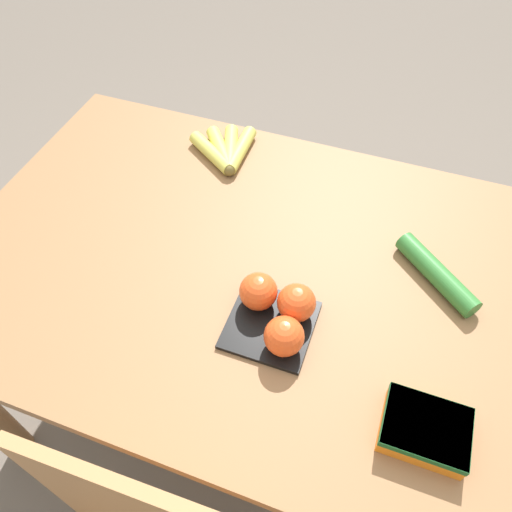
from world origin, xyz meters
The scene contains 6 objects.
ground_plane centered at (0.00, 0.00, 0.00)m, with size 12.00×12.00×0.00m, color #665B51.
dining_table centered at (0.00, 0.00, 0.63)m, with size 1.40×0.93×0.72m.
banana_bunch centered at (0.20, -0.32, 0.74)m, with size 0.17×0.19×0.04m.
tomato_pack centered at (-0.09, 0.13, 0.76)m, with size 0.17×0.17×0.09m.
carrot_bag centered at (-0.41, 0.26, 0.75)m, with size 0.15×0.12×0.05m.
cucumber_near centered at (-0.38, -0.09, 0.74)m, with size 0.20×0.18×0.05m.
Camera 1 is at (-0.23, 0.65, 1.61)m, focal length 35.00 mm.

